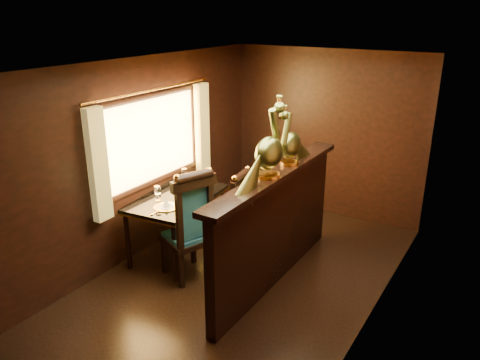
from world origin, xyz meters
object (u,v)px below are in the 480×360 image
(chair_right, at_px, (236,217))
(peacock_right, at_px, (291,134))
(dining_table, at_px, (177,201))
(chair_left, at_px, (192,224))
(peacock_left, at_px, (269,139))

(chair_right, xyz_separation_m, peacock_right, (0.57, 0.24, 1.06))
(dining_table, relative_size, peacock_right, 2.00)
(dining_table, distance_m, chair_right, 0.82)
(dining_table, height_order, chair_left, chair_left)
(chair_right, height_order, peacock_left, peacock_left)
(chair_right, bearing_deg, chair_left, -121.46)
(dining_table, bearing_deg, chair_right, 2.50)
(dining_table, relative_size, chair_left, 1.03)
(peacock_left, bearing_deg, chair_left, -160.28)
(chair_left, distance_m, peacock_right, 1.51)
(peacock_left, height_order, peacock_right, peacock_left)
(chair_left, xyz_separation_m, chair_right, (0.25, 0.55, -0.07))
(chair_left, bearing_deg, peacock_right, 65.16)
(chair_left, distance_m, chair_right, 0.61)
(dining_table, bearing_deg, peacock_right, 8.47)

